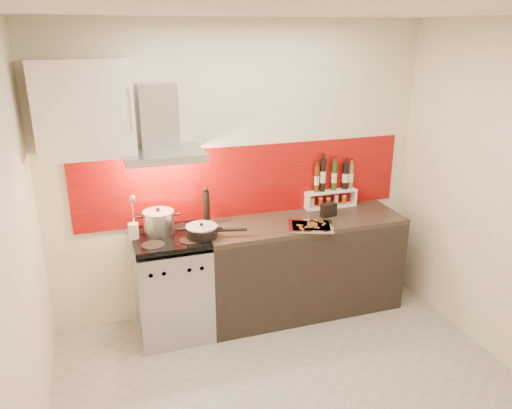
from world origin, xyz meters
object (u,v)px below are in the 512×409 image
object	(u,v)px
stock_pot	(159,222)
pepper_mill	(206,207)
saute_pan	(203,231)
baking_tray	(311,226)
range_stove	(173,286)
counter	(302,265)

from	to	relation	value
stock_pot	pepper_mill	bearing A→B (deg)	8.34
saute_pan	baking_tray	distance (m)	0.93
stock_pot	pepper_mill	world-z (taller)	pepper_mill
range_stove	baking_tray	bearing A→B (deg)	-9.33
stock_pot	pepper_mill	xyz separation A→B (m)	(0.42, 0.06, 0.06)
counter	saute_pan	world-z (taller)	saute_pan
stock_pot	baking_tray	distance (m)	1.28
pepper_mill	baking_tray	size ratio (longest dim) A/B	0.76
range_stove	stock_pot	distance (m)	0.57
counter	pepper_mill	world-z (taller)	pepper_mill
range_stove	saute_pan	distance (m)	0.58
saute_pan	pepper_mill	xyz separation A→B (m)	(0.09, 0.25, 0.11)
counter	pepper_mill	distance (m)	1.06
range_stove	counter	distance (m)	1.20
baking_tray	counter	bearing A→B (deg)	84.04
pepper_mill	baking_tray	world-z (taller)	pepper_mill
range_stove	stock_pot	world-z (taller)	stock_pot
counter	saute_pan	xyz separation A→B (m)	(-0.94, -0.11, 0.51)
range_stove	pepper_mill	bearing A→B (deg)	23.11
stock_pot	range_stove	bearing A→B (deg)	-52.27
range_stove	saute_pan	bearing A→B (deg)	-21.52
saute_pan	pepper_mill	distance (m)	0.29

